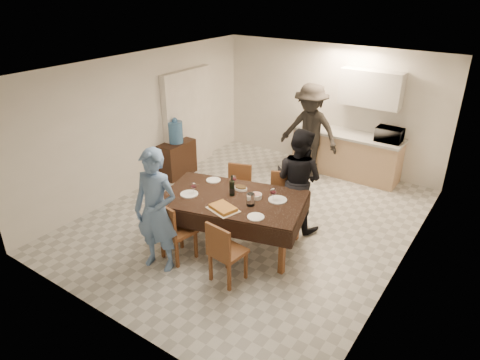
% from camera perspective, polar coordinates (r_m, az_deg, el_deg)
% --- Properties ---
extents(floor, '(5.00, 6.00, 0.02)m').
position_cam_1_polar(floor, '(7.49, 1.58, -5.15)').
color(floor, beige).
rests_on(floor, ground).
extents(ceiling, '(5.00, 6.00, 0.02)m').
position_cam_1_polar(ceiling, '(6.55, 1.86, 14.80)').
color(ceiling, white).
rests_on(ceiling, wall_back).
extents(wall_back, '(5.00, 0.02, 2.60)m').
position_cam_1_polar(wall_back, '(9.45, 11.81, 9.55)').
color(wall_back, silver).
rests_on(wall_back, floor).
extents(wall_front, '(5.00, 0.02, 2.60)m').
position_cam_1_polar(wall_front, '(4.93, -17.79, -6.60)').
color(wall_front, silver).
rests_on(wall_front, floor).
extents(wall_left, '(0.02, 6.00, 2.60)m').
position_cam_1_polar(wall_left, '(8.45, -12.78, 7.57)').
color(wall_left, silver).
rests_on(wall_left, floor).
extents(wall_right, '(0.02, 6.00, 2.60)m').
position_cam_1_polar(wall_right, '(6.05, 21.98, -1.05)').
color(wall_right, silver).
rests_on(wall_right, floor).
extents(stub_partition, '(0.15, 1.40, 2.10)m').
position_cam_1_polar(stub_partition, '(9.29, -6.91, 8.01)').
color(stub_partition, white).
rests_on(stub_partition, floor).
extents(kitchen_base_cabinet, '(2.20, 0.60, 0.86)m').
position_cam_1_polar(kitchen_base_cabinet, '(9.24, 13.93, 3.24)').
color(kitchen_base_cabinet, tan).
rests_on(kitchen_base_cabinet, floor).
extents(kitchen_worktop, '(2.24, 0.64, 0.05)m').
position_cam_1_polar(kitchen_worktop, '(9.08, 14.23, 5.90)').
color(kitchen_worktop, '#ADADA8').
rests_on(kitchen_worktop, kitchen_base_cabinet).
extents(upper_cabinet, '(1.20, 0.34, 0.70)m').
position_cam_1_polar(upper_cabinet, '(8.85, 17.08, 11.60)').
color(upper_cabinet, silver).
rests_on(upper_cabinet, wall_back).
extents(dining_table, '(2.35, 1.73, 0.82)m').
position_cam_1_polar(dining_table, '(6.43, -0.96, -2.63)').
color(dining_table, black).
rests_on(dining_table, floor).
extents(chair_near_left, '(0.50, 0.51, 0.51)m').
position_cam_1_polar(chair_near_left, '(6.23, -8.87, -6.16)').
color(chair_near_left, brown).
rests_on(chair_near_left, floor).
extents(chair_near_right, '(0.46, 0.47, 0.50)m').
position_cam_1_polar(chair_near_right, '(5.74, -2.15, -9.01)').
color(chair_near_right, brown).
rests_on(chair_near_right, floor).
extents(chair_far_left, '(0.53, 0.54, 0.49)m').
position_cam_1_polar(chair_far_left, '(7.25, -0.81, -1.21)').
color(chair_far_left, brown).
rests_on(chair_far_left, floor).
extents(chair_far_right, '(0.60, 0.62, 0.53)m').
position_cam_1_polar(chair_far_right, '(6.79, 5.37, -2.82)').
color(chair_far_right, brown).
rests_on(chair_far_right, floor).
extents(console, '(0.40, 0.79, 0.73)m').
position_cam_1_polar(console, '(9.04, -8.36, 2.80)').
color(console, black).
rests_on(console, floor).
extents(water_jug, '(0.30, 0.30, 0.45)m').
position_cam_1_polar(water_jug, '(8.83, -8.60, 6.33)').
color(water_jug, '#4780C1').
rests_on(water_jug, console).
extents(wine_bottle, '(0.08, 0.08, 0.33)m').
position_cam_1_polar(wine_bottle, '(6.40, -1.08, -0.74)').
color(wine_bottle, black).
rests_on(wine_bottle, dining_table).
extents(water_pitcher, '(0.12, 0.12, 0.18)m').
position_cam_1_polar(water_pitcher, '(6.16, 1.42, -2.62)').
color(water_pitcher, white).
rests_on(water_pitcher, dining_table).
extents(savoury_tart, '(0.50, 0.43, 0.05)m').
position_cam_1_polar(savoury_tart, '(6.08, -2.27, -3.74)').
color(savoury_tart, '#A87331').
rests_on(savoury_tart, dining_table).
extents(salad_bowl, '(0.17, 0.17, 0.07)m').
position_cam_1_polar(salad_bowl, '(6.38, 2.17, -2.16)').
color(salad_bowl, white).
rests_on(salad_bowl, dining_table).
extents(mushroom_dish, '(0.20, 0.20, 0.04)m').
position_cam_1_polar(mushroom_dish, '(6.63, 0.09, -1.15)').
color(mushroom_dish, white).
rests_on(mushroom_dish, dining_table).
extents(wine_glass_a, '(0.09, 0.09, 0.20)m').
position_cam_1_polar(wine_glass_a, '(6.50, -6.21, -1.11)').
color(wine_glass_a, white).
rests_on(wine_glass_a, dining_table).
extents(wine_glass_b, '(0.09, 0.09, 0.21)m').
position_cam_1_polar(wine_glass_b, '(6.29, 4.45, -1.93)').
color(wine_glass_b, white).
rests_on(wine_glass_b, dining_table).
extents(wine_glass_c, '(0.09, 0.09, 0.20)m').
position_cam_1_polar(wine_glass_c, '(6.69, -0.87, -0.13)').
color(wine_glass_c, white).
rests_on(wine_glass_c, dining_table).
extents(plate_near_left, '(0.27, 0.27, 0.02)m').
position_cam_1_polar(plate_near_left, '(6.54, -6.79, -1.87)').
color(plate_near_left, white).
rests_on(plate_near_left, dining_table).
extents(plate_near_right, '(0.24, 0.24, 0.01)m').
position_cam_1_polar(plate_near_right, '(5.90, 2.11, -4.94)').
color(plate_near_right, white).
rests_on(plate_near_right, dining_table).
extents(plate_far_left, '(0.23, 0.23, 0.01)m').
position_cam_1_polar(plate_far_left, '(6.95, -3.56, -0.01)').
color(plate_far_left, white).
rests_on(plate_far_left, dining_table).
extents(plate_far_right, '(0.28, 0.28, 0.02)m').
position_cam_1_polar(plate_far_right, '(6.35, 5.04, -2.65)').
color(plate_far_right, white).
rests_on(plate_far_right, dining_table).
extents(microwave, '(0.50, 0.34, 0.27)m').
position_cam_1_polar(microwave, '(8.80, 19.31, 5.73)').
color(microwave, silver).
rests_on(microwave, kitchen_worktop).
extents(person_near, '(0.74, 0.56, 1.81)m').
position_cam_1_polar(person_near, '(6.00, -11.14, -4.08)').
color(person_near, '#5E81B5').
rests_on(person_near, floor).
extents(person_far, '(0.88, 0.71, 1.72)m').
position_cam_1_polar(person_far, '(6.95, 7.78, 0.08)').
color(person_far, black).
rests_on(person_far, floor).
extents(person_kitchen, '(1.25, 0.72, 1.93)m').
position_cam_1_polar(person_kitchen, '(8.89, 9.27, 6.50)').
color(person_kitchen, black).
rests_on(person_kitchen, floor).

